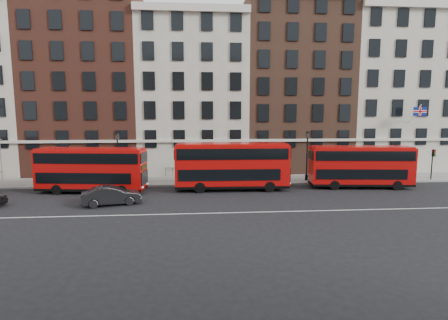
{
  "coord_description": "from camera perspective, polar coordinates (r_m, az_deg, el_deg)",
  "views": [
    {
      "loc": [
        0.24,
        -26.81,
        7.2
      ],
      "look_at": [
        2.84,
        5.0,
        3.0
      ],
      "focal_mm": 28.0,
      "sensor_mm": 36.0,
      "label": 1
    }
  ],
  "objects": [
    {
      "name": "iron_railings",
      "position": [
        40.05,
        -4.95,
        -1.94
      ],
      "size": [
        6.6,
        0.06,
        1.0
      ],
      "primitive_type": null,
      "color": "black",
      "rests_on": "pavement"
    },
    {
      "name": "bus_b",
      "position": [
        34.3,
        -20.89,
        -1.35
      ],
      "size": [
        10.05,
        3.6,
        4.13
      ],
      "rotation": [
        0.0,
        0.0,
        -0.13
      ],
      "color": "#B30A09",
      "rests_on": "ground"
    },
    {
      "name": "bus_d",
      "position": [
        36.63,
        21.37,
        -0.86
      ],
      "size": [
        9.96,
        3.33,
        4.11
      ],
      "rotation": [
        0.0,
        0.0,
        -0.1
      ],
      "color": "#B30A09",
      "rests_on": "ground"
    },
    {
      "name": "pavement",
      "position": [
        37.98,
        -4.95,
        -3.34
      ],
      "size": [
        80.0,
        5.0,
        0.15
      ],
      "primitive_type": "cube",
      "color": "gray",
      "rests_on": "ground"
    },
    {
      "name": "kerb",
      "position": [
        35.53,
        -4.97,
        -4.09
      ],
      "size": [
        80.0,
        0.3,
        0.16
      ],
      "primitive_type": "cube",
      "color": "gray",
      "rests_on": "ground"
    },
    {
      "name": "lamp_post_left",
      "position": [
        36.47,
        -16.95,
        0.68
      ],
      "size": [
        0.44,
        0.44,
        5.33
      ],
      "color": "black",
      "rests_on": "pavement"
    },
    {
      "name": "ground",
      "position": [
        27.76,
        -5.05,
        -7.57
      ],
      "size": [
        120.0,
        120.0,
        0.0
      ],
      "primitive_type": "plane",
      "color": "black",
      "rests_on": "ground"
    },
    {
      "name": "car_front",
      "position": [
        29.38,
        -17.86,
        -5.54
      ],
      "size": [
        4.84,
        2.75,
        1.51
      ],
      "primitive_type": "imported",
      "rotation": [
        0.0,
        0.0,
        1.84
      ],
      "color": "black",
      "rests_on": "ground"
    },
    {
      "name": "bus_c",
      "position": [
        33.07,
        1.25,
        -0.84
      ],
      "size": [
        10.75,
        2.89,
        4.49
      ],
      "rotation": [
        0.0,
        0.0,
        -0.03
      ],
      "color": "#B30A09",
      "rests_on": "ground"
    },
    {
      "name": "building_terrace",
      "position": [
        44.79,
        -5.46,
        11.36
      ],
      "size": [
        64.0,
        11.95,
        22.0
      ],
      "color": "#BBB5A2",
      "rests_on": "ground"
    },
    {
      "name": "traffic_light",
      "position": [
        43.91,
        30.96,
        0.21
      ],
      "size": [
        0.25,
        0.45,
        3.27
      ],
      "color": "black",
      "rests_on": "pavement"
    },
    {
      "name": "road_centre_line",
      "position": [
        25.83,
        -5.07,
        -8.71
      ],
      "size": [
        70.0,
        0.12,
        0.01
      ],
      "primitive_type": "cube",
      "color": "white",
      "rests_on": "ground"
    },
    {
      "name": "lamp_post_right",
      "position": [
        38.19,
        13.42,
        1.1
      ],
      "size": [
        0.44,
        0.44,
        5.33
      ],
      "color": "black",
      "rests_on": "pavement"
    }
  ]
}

